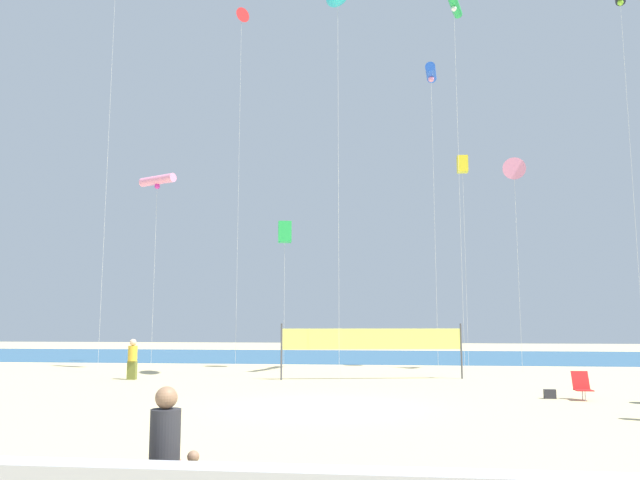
% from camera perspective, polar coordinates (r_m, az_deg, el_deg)
% --- Properties ---
extents(ground_plane, '(120.00, 120.00, 0.00)m').
position_cam_1_polar(ground_plane, '(18.66, 0.32, -15.01)').
color(ground_plane, '#D1BC89').
extents(ocean_band, '(120.00, 20.00, 0.01)m').
position_cam_1_polar(ocean_band, '(47.19, 4.28, -10.52)').
color(ocean_band, '#28608C').
rests_on(ocean_band, ground).
extents(mother_figure, '(0.37, 0.37, 1.63)m').
position_cam_1_polar(mother_figure, '(8.23, -14.00, -18.10)').
color(mother_figure, '#EA7260').
rests_on(mother_figure, ground).
extents(beachgoer_mustard_shirt, '(0.40, 0.40, 1.73)m').
position_cam_1_polar(beachgoer_mustard_shirt, '(28.64, -16.75, -10.26)').
color(beachgoer_mustard_shirt, olive).
rests_on(beachgoer_mustard_shirt, ground).
extents(folding_beach_chair, '(0.52, 0.65, 0.89)m').
position_cam_1_polar(folding_beach_chair, '(21.92, 22.79, -12.11)').
color(folding_beach_chair, red).
rests_on(folding_beach_chair, ground).
extents(volleyball_net, '(7.84, 1.60, 2.40)m').
position_cam_1_polar(volleyball_net, '(27.66, 4.80, -9.19)').
color(volleyball_net, '#4C4C51').
rests_on(volleyball_net, ground).
extents(beach_handbag, '(0.37, 0.18, 0.29)m').
position_cam_1_polar(beach_handbag, '(21.96, 20.25, -13.05)').
color(beach_handbag, '#2D2D33').
rests_on(beach_handbag, ground).
extents(kite_green_box, '(0.85, 0.85, 7.95)m').
position_cam_1_polar(kite_green_box, '(34.31, -3.23, 0.72)').
color(kite_green_box, silver).
rests_on(kite_green_box, ground).
extents(kite_red_delta, '(0.85, 0.85, 21.40)m').
position_cam_1_polar(kite_red_delta, '(40.48, -7.18, 19.50)').
color(kite_red_delta, silver).
rests_on(kite_red_delta, ground).
extents(kite_blue_tube, '(0.68, 1.65, 15.54)m').
position_cam_1_polar(kite_blue_tube, '(33.89, 10.10, 14.72)').
color(kite_blue_tube, silver).
rests_on(kite_blue_tube, ground).
extents(kite_pink_delta, '(1.24, 0.63, 11.03)m').
position_cam_1_polar(kite_pink_delta, '(34.56, 17.29, 6.15)').
color(kite_pink_delta, silver).
rests_on(kite_pink_delta, ground).
extents(kite_pink_tube, '(2.33, 1.42, 10.36)m').
position_cam_1_polar(kite_pink_tube, '(35.09, -14.62, 5.27)').
color(kite_pink_tube, silver).
rests_on(kite_pink_tube, ground).
extents(kite_yellow_box, '(0.57, 0.57, 11.61)m').
position_cam_1_polar(kite_yellow_box, '(35.70, 12.87, 6.71)').
color(kite_yellow_box, silver).
rests_on(kite_yellow_box, ground).
extents(kite_green_tube, '(1.05, 2.51, 17.85)m').
position_cam_1_polar(kite_green_tube, '(32.55, 12.12, 20.35)').
color(kite_green_tube, silver).
rests_on(kite_green_tube, ground).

